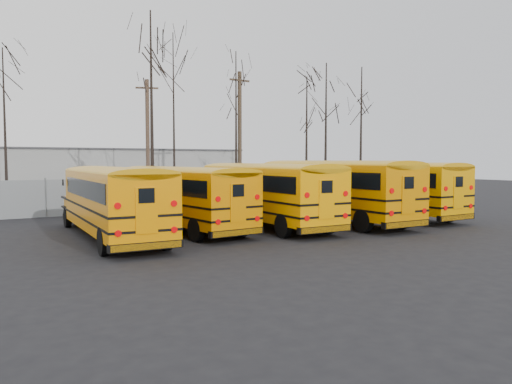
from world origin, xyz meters
TOP-DOWN VIEW (x-y plane):
  - ground at (0.00, 0.00)m, footprint 120.00×120.00m
  - fence at (0.00, 12.00)m, footprint 40.00×0.04m
  - distant_building at (2.00, 32.00)m, footprint 22.00×8.00m
  - bus_a at (-6.97, 2.65)m, footprint 2.76×10.20m
  - bus_b at (-3.77, 3.71)m, footprint 3.20×10.16m
  - bus_c at (-0.01, 2.85)m, footprint 2.76×10.58m
  - bus_d at (3.60, 2.42)m, footprint 2.66×11.01m
  - bus_e at (7.35, 2.83)m, footprint 2.63×10.67m
  - utility_pole_left at (-1.08, 15.68)m, footprint 1.44×0.59m
  - utility_pole_right at (6.16, 16.10)m, footprint 1.71×0.30m
  - tree_2 at (-9.40, 17.67)m, footprint 0.26×0.26m
  - tree_3 at (-1.23, 14.43)m, footprint 0.26×0.26m
  - tree_4 at (1.40, 17.24)m, footprint 0.26×0.26m
  - tree_5 at (5.74, 15.92)m, footprint 0.26×0.26m
  - tree_6 at (10.76, 13.98)m, footprint 0.26×0.26m
  - tree_7 at (13.64, 15.25)m, footprint 0.26×0.26m
  - tree_8 at (17.49, 15.30)m, footprint 0.26×0.26m

SIDE VIEW (x-z plane):
  - ground at x=0.00m, z-range 0.00..0.00m
  - fence at x=0.00m, z-range 0.00..2.00m
  - bus_b at x=-3.77m, z-range 0.24..3.04m
  - bus_a at x=-6.97m, z-range 0.24..3.07m
  - bus_c at x=-0.01m, z-range 0.25..3.19m
  - bus_e at x=7.35m, z-range 0.25..3.23m
  - bus_d at x=3.60m, z-range 0.26..3.33m
  - distant_building at x=2.00m, z-range 0.00..4.00m
  - utility_pole_left at x=-1.08m, z-range 0.11..8.46m
  - tree_6 at x=10.76m, z-range 0.00..9.31m
  - utility_pole_right at x=6.16m, z-range 0.13..9.71m
  - tree_2 at x=-9.40m, z-range 0.00..9.84m
  - tree_7 at x=13.64m, z-range 0.00..10.83m
  - tree_8 at x=17.49m, z-range 0.00..10.89m
  - tree_5 at x=5.74m, z-range 0.00..10.98m
  - tree_4 at x=1.40m, z-range 0.00..12.04m
  - tree_3 at x=-1.23m, z-range 0.00..12.48m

